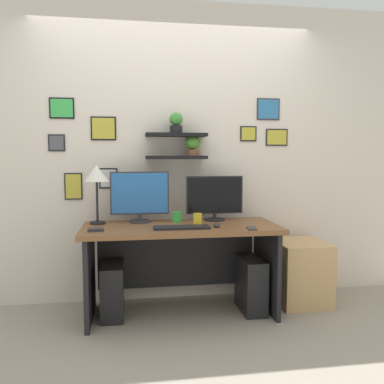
# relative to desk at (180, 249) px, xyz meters

# --- Properties ---
(ground_plane) EXTENTS (8.00, 8.00, 0.00)m
(ground_plane) POSITION_rel_desk_xyz_m (0.00, -0.05, -0.54)
(ground_plane) COLOR gray
(back_wall_assembly) EXTENTS (4.40, 0.24, 2.70)m
(back_wall_assembly) POSITION_rel_desk_xyz_m (-0.00, 0.38, 0.81)
(back_wall_assembly) COLOR beige
(back_wall_assembly) RESTS_ON ground
(desk) EXTENTS (1.60, 0.68, 0.75)m
(desk) POSITION_rel_desk_xyz_m (0.00, 0.00, 0.00)
(desk) COLOR brown
(desk) RESTS_ON ground
(monitor_left) EXTENTS (0.50, 0.18, 0.44)m
(monitor_left) POSITION_rel_desk_xyz_m (-0.33, 0.16, 0.44)
(monitor_left) COLOR #2D2D33
(monitor_left) RESTS_ON desk
(monitor_right) EXTENTS (0.50, 0.18, 0.39)m
(monitor_right) POSITION_rel_desk_xyz_m (0.33, 0.16, 0.41)
(monitor_right) COLOR black
(monitor_right) RESTS_ON desk
(keyboard) EXTENTS (0.44, 0.14, 0.02)m
(keyboard) POSITION_rel_desk_xyz_m (-0.02, -0.20, 0.22)
(keyboard) COLOR black
(keyboard) RESTS_ON desk
(computer_mouse) EXTENTS (0.06, 0.09, 0.03)m
(computer_mouse) POSITION_rel_desk_xyz_m (0.28, -0.18, 0.23)
(computer_mouse) COLOR #2D2D33
(computer_mouse) RESTS_ON desk
(desk_lamp) EXTENTS (0.20, 0.20, 0.49)m
(desk_lamp) POSITION_rel_desk_xyz_m (-0.68, 0.12, 0.61)
(desk_lamp) COLOR black
(desk_lamp) RESTS_ON desk
(cell_phone) EXTENTS (0.09, 0.15, 0.01)m
(cell_phone) POSITION_rel_desk_xyz_m (0.53, -0.30, 0.22)
(cell_phone) COLOR #2D2D33
(cell_phone) RESTS_ON desk
(coffee_mug) EXTENTS (0.08, 0.08, 0.09)m
(coffee_mug) POSITION_rel_desk_xyz_m (-0.01, 0.12, 0.26)
(coffee_mug) COLOR green
(coffee_mug) RESTS_ON desk
(pen_cup) EXTENTS (0.07, 0.07, 0.10)m
(pen_cup) POSITION_rel_desk_xyz_m (0.14, -0.07, 0.26)
(pen_cup) COLOR yellow
(pen_cup) RESTS_ON desk
(scissors_tray) EXTENTS (0.13, 0.09, 0.02)m
(scissors_tray) POSITION_rel_desk_xyz_m (-0.67, -0.21, 0.22)
(scissors_tray) COLOR #2D2D33
(scissors_tray) RESTS_ON desk
(drawer_cabinet) EXTENTS (0.44, 0.50, 0.56)m
(drawer_cabinet) POSITION_rel_desk_xyz_m (1.09, 0.05, -0.26)
(drawer_cabinet) COLOR tan
(drawer_cabinet) RESTS_ON ground
(computer_tower_left) EXTENTS (0.18, 0.40, 0.44)m
(computer_tower_left) POSITION_rel_desk_xyz_m (-0.56, -0.02, -0.32)
(computer_tower_left) COLOR black
(computer_tower_left) RESTS_ON ground
(computer_tower_right) EXTENTS (0.18, 0.40, 0.46)m
(computer_tower_right) POSITION_rel_desk_xyz_m (0.60, -0.07, -0.31)
(computer_tower_right) COLOR black
(computer_tower_right) RESTS_ON ground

